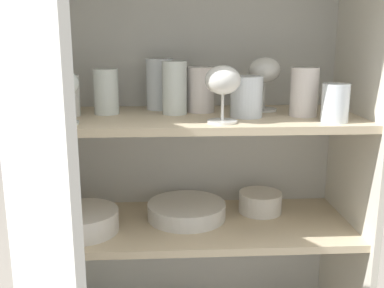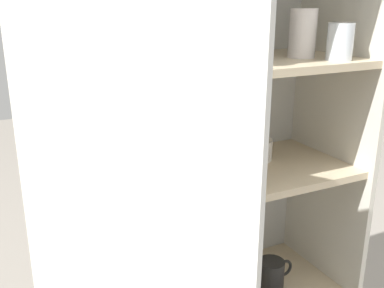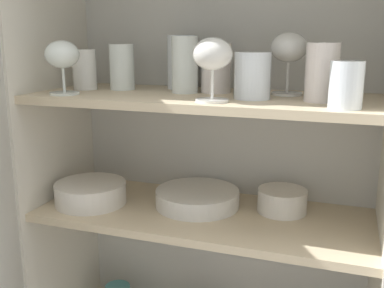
% 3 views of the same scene
% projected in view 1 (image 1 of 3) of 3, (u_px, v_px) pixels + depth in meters
% --- Properties ---
extents(cupboard_back_panel, '(0.89, 0.02, 1.41)m').
position_uv_depth(cupboard_back_panel, '(193.00, 207.00, 1.44)').
color(cupboard_back_panel, silver).
rests_on(cupboard_back_panel, ground_plane).
extents(cupboard_side_left, '(0.02, 0.37, 1.41)m').
position_uv_depth(cupboard_side_left, '(40.00, 234.00, 1.24)').
color(cupboard_side_left, silver).
rests_on(cupboard_side_left, ground_plane).
extents(cupboard_side_right, '(0.02, 0.37, 1.41)m').
position_uv_depth(cupboard_side_right, '(347.00, 226.00, 1.29)').
color(cupboard_side_right, silver).
rests_on(cupboard_side_right, ground_plane).
extents(shelf_board_middle, '(0.85, 0.34, 0.02)m').
position_uv_depth(shelf_board_middle, '(197.00, 226.00, 1.26)').
color(shelf_board_middle, beige).
extents(shelf_board_upper, '(0.85, 0.34, 0.02)m').
position_uv_depth(shelf_board_upper, '(197.00, 119.00, 1.19)').
color(shelf_board_upper, beige).
extents(tumbler_glass_0, '(0.08, 0.08, 0.12)m').
position_uv_depth(tumbler_glass_0, '(201.00, 90.00, 1.23)').
color(tumbler_glass_0, silver).
rests_on(tumbler_glass_0, shelf_board_upper).
extents(tumbler_glass_1, '(0.07, 0.07, 0.13)m').
position_uv_depth(tumbler_glass_1, '(304.00, 92.00, 1.17)').
color(tumbler_glass_1, silver).
rests_on(tumbler_glass_1, shelf_board_upper).
extents(tumbler_glass_2, '(0.06, 0.06, 0.11)m').
position_uv_depth(tumbler_glass_2, '(67.00, 96.00, 1.17)').
color(tumbler_glass_2, white).
rests_on(tumbler_glass_2, shelf_board_upper).
extents(tumbler_glass_3, '(0.07, 0.07, 0.12)m').
position_uv_depth(tumbler_glass_3, '(106.00, 92.00, 1.20)').
color(tumbler_glass_3, white).
rests_on(tumbler_glass_3, shelf_board_upper).
extents(tumbler_glass_4, '(0.07, 0.07, 0.14)m').
position_uv_depth(tumbler_glass_4, '(175.00, 88.00, 1.20)').
color(tumbler_glass_4, white).
rests_on(tumbler_glass_4, shelf_board_upper).
extents(tumbler_glass_5, '(0.07, 0.07, 0.09)m').
position_uv_depth(tumbler_glass_5, '(335.00, 103.00, 1.09)').
color(tumbler_glass_5, white).
rests_on(tumbler_glass_5, shelf_board_upper).
extents(tumbler_glass_6, '(0.08, 0.08, 0.14)m').
position_uv_depth(tumbler_glass_6, '(160.00, 84.00, 1.27)').
color(tumbler_glass_6, white).
rests_on(tumbler_glass_6, shelf_board_upper).
extents(tumbler_glass_7, '(0.08, 0.08, 0.11)m').
position_uv_depth(tumbler_glass_7, '(247.00, 97.00, 1.15)').
color(tumbler_glass_7, white).
rests_on(tumbler_glass_7, shelf_board_upper).
extents(wine_glass_0, '(0.09, 0.09, 0.14)m').
position_uv_depth(wine_glass_0, '(223.00, 83.00, 1.06)').
color(wine_glass_0, white).
rests_on(wine_glass_0, shelf_board_upper).
extents(wine_glass_1, '(0.08, 0.08, 0.13)m').
position_uv_depth(wine_glass_1, '(61.00, 86.00, 1.05)').
color(wine_glass_1, white).
rests_on(wine_glass_1, shelf_board_upper).
extents(wine_glass_2, '(0.09, 0.09, 0.15)m').
position_uv_depth(wine_glass_2, '(265.00, 72.00, 1.24)').
color(wine_glass_2, white).
rests_on(wine_glass_2, shelf_board_upper).
extents(plate_stack_white, '(0.22, 0.22, 0.04)m').
position_uv_depth(plate_stack_white, '(187.00, 210.00, 1.29)').
color(plate_stack_white, silver).
rests_on(plate_stack_white, shelf_board_middle).
extents(mixing_bowl_large, '(0.19, 0.19, 0.06)m').
position_uv_depth(mixing_bowl_large, '(82.00, 220.00, 1.20)').
color(mixing_bowl_large, silver).
rests_on(mixing_bowl_large, shelf_board_middle).
extents(serving_bowl_small, '(0.13, 0.13, 0.06)m').
position_uv_depth(serving_bowl_small, '(260.00, 201.00, 1.33)').
color(serving_bowl_small, silver).
rests_on(serving_bowl_small, shelf_board_middle).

